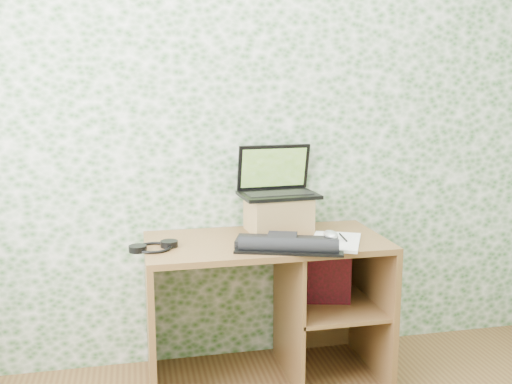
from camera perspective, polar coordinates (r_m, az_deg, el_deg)
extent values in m
plane|color=silver|center=(3.08, -0.28, 6.66)|extent=(3.50, 0.00, 3.50)
cube|color=brown|center=(2.88, 1.01, -5.07)|extent=(1.20, 0.60, 0.03)
cube|color=brown|center=(2.93, -10.51, -12.71)|extent=(0.03, 0.60, 0.72)
cube|color=brown|center=(3.17, 11.51, -10.89)|extent=(0.03, 0.60, 0.72)
cube|color=brown|center=(3.03, 3.24, -11.78)|extent=(0.02, 0.56, 0.72)
cube|color=brown|center=(3.09, 7.49, -11.01)|extent=(0.46, 0.56, 0.02)
cube|color=brown|center=(3.35, 5.93, -9.56)|extent=(0.48, 0.02, 0.72)
cube|color=olive|center=(3.01, 2.25, -2.23)|extent=(0.33, 0.28, 0.19)
cube|color=black|center=(2.99, 2.26, -0.30)|extent=(0.42, 0.30, 0.02)
cube|color=black|center=(2.98, 2.31, -0.12)|extent=(0.35, 0.17, 0.00)
cube|color=black|center=(3.07, 1.77, 2.49)|extent=(0.40, 0.09, 0.25)
cube|color=#305618|center=(3.06, 1.81, 2.44)|extent=(0.36, 0.07, 0.21)
cube|color=black|center=(2.76, 2.63, -5.04)|extent=(0.47, 0.30, 0.04)
cube|color=black|center=(2.76, 2.63, -4.84)|extent=(0.18, 0.18, 0.06)
cylinder|color=black|center=(2.65, 3.27, -5.33)|extent=(0.46, 0.22, 0.07)
cube|color=black|center=(2.65, 3.29, -5.97)|extent=(0.51, 0.26, 0.01)
torus|color=black|center=(2.75, -10.19, -5.50)|extent=(0.22, 0.22, 0.01)
cylinder|color=black|center=(2.72, -11.75, -5.56)|extent=(0.08, 0.08, 0.03)
cylinder|color=black|center=(2.77, -8.68, -5.14)|extent=(0.08, 0.08, 0.03)
cube|color=white|center=(2.83, 7.95, -4.95)|extent=(0.35, 0.40, 0.02)
ellipsoid|color=silver|center=(2.82, 7.47, -4.47)|extent=(0.11, 0.13, 0.04)
cylinder|color=black|center=(2.87, 8.70, -4.49)|extent=(0.02, 0.14, 0.01)
cube|color=maroon|center=(3.03, 7.28, -8.48)|extent=(0.24, 0.12, 0.27)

